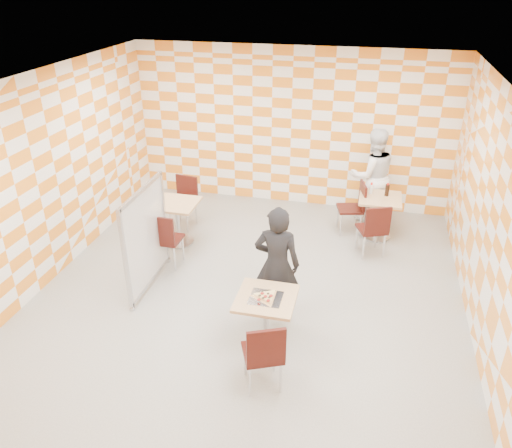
{
  "coord_description": "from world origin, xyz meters",
  "views": [
    {
      "loc": [
        1.47,
        -5.57,
        4.24
      ],
      "look_at": [
        0.1,
        0.2,
        1.15
      ],
      "focal_mm": 35.0,
      "sensor_mm": 36.0,
      "label": 1
    }
  ],
  "objects_px": {
    "chair_empty_near": "(165,237)",
    "sport_bottle": "(371,189)",
    "main_table": "(266,313)",
    "chair_second_side": "(356,204)",
    "partition": "(146,238)",
    "man_dark": "(277,265)",
    "empty_table": "(177,216)",
    "chair_empty_far": "(185,198)",
    "chair_main_front": "(264,352)",
    "chair_second_front": "(374,227)",
    "soda_bottle": "(387,190)",
    "man_white": "(372,176)",
    "second_table": "(379,210)"
  },
  "relations": [
    {
      "from": "soda_bottle",
      "to": "chair_second_side",
      "type": "bearing_deg",
      "value": -179.63
    },
    {
      "from": "soda_bottle",
      "to": "empty_table",
      "type": "bearing_deg",
      "value": -162.14
    },
    {
      "from": "chair_main_front",
      "to": "chair_second_side",
      "type": "relative_size",
      "value": 1.0
    },
    {
      "from": "second_table",
      "to": "chair_empty_far",
      "type": "distance_m",
      "value": 3.41
    },
    {
      "from": "sport_bottle",
      "to": "man_dark",
      "type": "bearing_deg",
      "value": -112.04
    },
    {
      "from": "main_table",
      "to": "soda_bottle",
      "type": "xyz_separation_m",
      "value": [
        1.37,
        3.33,
        0.34
      ]
    },
    {
      "from": "second_table",
      "to": "man_white",
      "type": "height_order",
      "value": "man_white"
    },
    {
      "from": "chair_second_side",
      "to": "partition",
      "type": "distance_m",
      "value": 3.7
    },
    {
      "from": "empty_table",
      "to": "chair_main_front",
      "type": "relative_size",
      "value": 0.81
    },
    {
      "from": "chair_main_front",
      "to": "man_dark",
      "type": "relative_size",
      "value": 0.57
    },
    {
      "from": "chair_main_front",
      "to": "chair_empty_near",
      "type": "bearing_deg",
      "value": 133.44
    },
    {
      "from": "partition",
      "to": "sport_bottle",
      "type": "bearing_deg",
      "value": 38.28
    },
    {
      "from": "chair_second_front",
      "to": "main_table",
      "type": "bearing_deg",
      "value": -115.64
    },
    {
      "from": "chair_main_front",
      "to": "partition",
      "type": "relative_size",
      "value": 0.6
    },
    {
      "from": "man_white",
      "to": "chair_empty_far",
      "type": "bearing_deg",
      "value": -3.51
    },
    {
      "from": "chair_empty_far",
      "to": "soda_bottle",
      "type": "relative_size",
      "value": 4.02
    },
    {
      "from": "man_dark",
      "to": "chair_empty_near",
      "type": "bearing_deg",
      "value": -24.43
    },
    {
      "from": "second_table",
      "to": "chair_second_side",
      "type": "xyz_separation_m",
      "value": [
        -0.4,
        0.09,
        0.04
      ]
    },
    {
      "from": "second_table",
      "to": "empty_table",
      "type": "bearing_deg",
      "value": -163.19
    },
    {
      "from": "partition",
      "to": "man_dark",
      "type": "height_order",
      "value": "man_dark"
    },
    {
      "from": "empty_table",
      "to": "chair_second_side",
      "type": "bearing_deg",
      "value": 20.64
    },
    {
      "from": "sport_bottle",
      "to": "soda_bottle",
      "type": "distance_m",
      "value": 0.27
    },
    {
      "from": "partition",
      "to": "empty_table",
      "type": "bearing_deg",
      "value": 92.68
    },
    {
      "from": "man_white",
      "to": "empty_table",
      "type": "bearing_deg",
      "value": 7.16
    },
    {
      "from": "chair_second_side",
      "to": "sport_bottle",
      "type": "xyz_separation_m",
      "value": [
        0.23,
        0.04,
        0.29
      ]
    },
    {
      "from": "partition",
      "to": "main_table",
      "type": "bearing_deg",
      "value": -25.84
    },
    {
      "from": "chair_empty_near",
      "to": "man_dark",
      "type": "relative_size",
      "value": 0.57
    },
    {
      "from": "second_table",
      "to": "chair_empty_near",
      "type": "bearing_deg",
      "value": -150.79
    },
    {
      "from": "chair_second_side",
      "to": "chair_empty_near",
      "type": "xyz_separation_m",
      "value": [
        -2.78,
        -1.87,
        0.0
      ]
    },
    {
      "from": "man_dark",
      "to": "soda_bottle",
      "type": "distance_m",
      "value": 3.02
    },
    {
      "from": "soda_bottle",
      "to": "main_table",
      "type": "bearing_deg",
      "value": -112.44
    },
    {
      "from": "chair_empty_far",
      "to": "soda_bottle",
      "type": "bearing_deg",
      "value": 7.17
    },
    {
      "from": "partition",
      "to": "sport_bottle",
      "type": "relative_size",
      "value": 7.75
    },
    {
      "from": "chair_empty_far",
      "to": "man_dark",
      "type": "bearing_deg",
      "value": -46.71
    },
    {
      "from": "man_white",
      "to": "soda_bottle",
      "type": "bearing_deg",
      "value": 94.74
    },
    {
      "from": "chair_empty_near",
      "to": "sport_bottle",
      "type": "bearing_deg",
      "value": 32.38
    },
    {
      "from": "chair_empty_near",
      "to": "chair_second_front",
      "type": "bearing_deg",
      "value": 19.02
    },
    {
      "from": "man_dark",
      "to": "chair_second_side",
      "type": "bearing_deg",
      "value": -109.26
    },
    {
      "from": "empty_table",
      "to": "chair_empty_far",
      "type": "height_order",
      "value": "chair_empty_far"
    },
    {
      "from": "main_table",
      "to": "chair_second_side",
      "type": "xyz_separation_m",
      "value": [
        0.88,
        3.32,
        0.04
      ]
    },
    {
      "from": "main_table",
      "to": "empty_table",
      "type": "relative_size",
      "value": 1.0
    },
    {
      "from": "chair_second_front",
      "to": "soda_bottle",
      "type": "distance_m",
      "value": 0.87
    },
    {
      "from": "chair_main_front",
      "to": "soda_bottle",
      "type": "bearing_deg",
      "value": 72.91
    },
    {
      "from": "chair_empty_far",
      "to": "main_table",
      "type": "bearing_deg",
      "value": -53.73
    },
    {
      "from": "chair_empty_near",
      "to": "man_dark",
      "type": "height_order",
      "value": "man_dark"
    },
    {
      "from": "empty_table",
      "to": "chair_main_front",
      "type": "bearing_deg",
      "value": -53.84
    },
    {
      "from": "second_table",
      "to": "chair_empty_far",
      "type": "bearing_deg",
      "value": -174.25
    },
    {
      "from": "main_table",
      "to": "man_dark",
      "type": "bearing_deg",
      "value": 89.65
    },
    {
      "from": "partition",
      "to": "man_white",
      "type": "bearing_deg",
      "value": 43.88
    },
    {
      "from": "partition",
      "to": "soda_bottle",
      "type": "xyz_separation_m",
      "value": [
        3.33,
        2.38,
        0.06
      ]
    }
  ]
}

